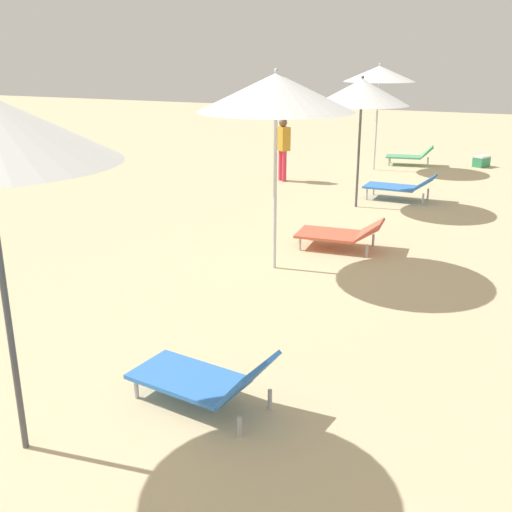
{
  "coord_description": "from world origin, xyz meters",
  "views": [
    {
      "loc": [
        3.88,
        5.71,
        2.98
      ],
      "look_at": [
        1.38,
        11.11,
        0.99
      ],
      "focal_mm": 42.77,
      "sensor_mm": 36.0,
      "label": 1
    }
  ],
  "objects": [
    {
      "name": "lounger_third_shoreside",
      "position": [
        1.48,
        9.82,
        0.26
      ],
      "size": [
        1.37,
        0.74,
        0.58
      ],
      "rotation": [
        0.0,
        0.0,
        3.02
      ],
      "color": "blue",
      "rests_on": "ground"
    },
    {
      "name": "umbrella_fourth",
      "position": [
        0.6,
        13.43,
        2.48
      ],
      "size": [
        2.14,
        2.14,
        2.79
      ],
      "color": "silver",
      "rests_on": "ground"
    },
    {
      "name": "lounger_fourth_shoreside",
      "position": [
        1.19,
        14.72,
        0.26
      ],
      "size": [
        1.39,
        0.81,
        0.49
      ],
      "rotation": [
        0.0,
        0.0,
        3.23
      ],
      "color": "#D8593F",
      "rests_on": "ground"
    },
    {
      "name": "umbrella_fifth",
      "position": [
        0.64,
        17.55,
        2.26
      ],
      "size": [
        1.82,
        1.82,
        2.57
      ],
      "color": "#4C4C51",
      "rests_on": "ground"
    },
    {
      "name": "lounger_fifth_shoreside",
      "position": [
        1.32,
        18.51,
        0.31
      ],
      "size": [
        1.45,
        0.66,
        0.57
      ],
      "rotation": [
        0.0,
        0.0,
        3.13
      ],
      "color": "blue",
      "rests_on": "ground"
    },
    {
      "name": "umbrella_farthest",
      "position": [
        -0.09,
        21.77,
        2.47
      ],
      "size": [
        1.84,
        1.84,
        2.73
      ],
      "color": "silver",
      "rests_on": "ground"
    },
    {
      "name": "lounger_farthest_shoreside",
      "position": [
        0.65,
        22.89,
        0.27
      ],
      "size": [
        1.33,
        0.77,
        0.55
      ],
      "rotation": [
        0.0,
        0.0,
        3.31
      ],
      "color": "#4CA572",
      "rests_on": "ground"
    },
    {
      "name": "person_walking_mid",
      "position": [
        -1.75,
        19.38,
        0.9
      ],
      "size": [
        0.42,
        0.39,
        1.51
      ],
      "rotation": [
        0.0,
        0.0,
        4.07
      ],
      "color": "#D8334C",
      "rests_on": "ground"
    },
    {
      "name": "cooler_box",
      "position": [
        2.48,
        23.47,
        0.15
      ],
      "size": [
        0.47,
        0.52,
        0.31
      ],
      "color": "#338C59",
      "rests_on": "ground"
    }
  ]
}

